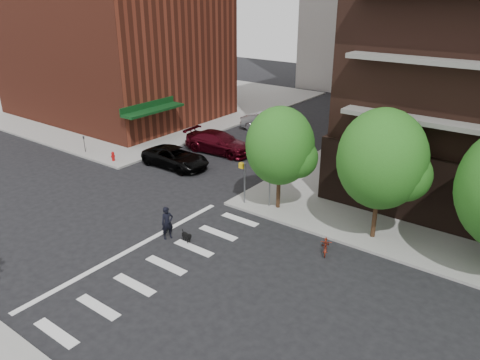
{
  "coord_description": "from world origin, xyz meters",
  "views": [
    {
      "loc": [
        17.49,
        -13.34,
        12.54
      ],
      "look_at": [
        3.0,
        6.0,
        2.5
      ],
      "focal_mm": 35.0,
      "sensor_mm": 36.0,
      "label": 1
    }
  ],
  "objects_px": {
    "parked_car_black": "(176,157)",
    "parked_car_silver": "(268,123)",
    "parked_car_maroon": "(219,142)",
    "dog_walker": "(167,223)",
    "scooter": "(326,245)",
    "fire_hydrant": "(113,156)"
  },
  "relations": [
    {
      "from": "scooter",
      "to": "dog_walker",
      "type": "relative_size",
      "value": 0.86
    },
    {
      "from": "parked_car_maroon",
      "to": "parked_car_black",
      "type": "bearing_deg",
      "value": 169.66
    },
    {
      "from": "parked_car_maroon",
      "to": "dog_walker",
      "type": "height_order",
      "value": "dog_walker"
    },
    {
      "from": "fire_hydrant",
      "to": "parked_car_black",
      "type": "height_order",
      "value": "parked_car_black"
    },
    {
      "from": "parked_car_silver",
      "to": "scooter",
      "type": "relative_size",
      "value": 3.3
    },
    {
      "from": "fire_hydrant",
      "to": "scooter",
      "type": "bearing_deg",
      "value": -6.0
    },
    {
      "from": "dog_walker",
      "to": "scooter",
      "type": "bearing_deg",
      "value": -40.39
    },
    {
      "from": "parked_car_silver",
      "to": "dog_walker",
      "type": "height_order",
      "value": "dog_walker"
    },
    {
      "from": "parked_car_maroon",
      "to": "parked_car_silver",
      "type": "xyz_separation_m",
      "value": [
        0.0,
        7.18,
        0.0
      ]
    },
    {
      "from": "parked_car_black",
      "to": "parked_car_silver",
      "type": "height_order",
      "value": "parked_car_silver"
    },
    {
      "from": "scooter",
      "to": "parked_car_black",
      "type": "bearing_deg",
      "value": 139.07
    },
    {
      "from": "parked_car_black",
      "to": "parked_car_maroon",
      "type": "xyz_separation_m",
      "value": [
        0.52,
        4.48,
        0.1
      ]
    },
    {
      "from": "parked_car_black",
      "to": "parked_car_silver",
      "type": "xyz_separation_m",
      "value": [
        0.52,
        11.66,
        0.11
      ]
    },
    {
      "from": "parked_car_black",
      "to": "parked_car_maroon",
      "type": "bearing_deg",
      "value": -6.61
    },
    {
      "from": "fire_hydrant",
      "to": "parked_car_silver",
      "type": "bearing_deg",
      "value": 70.19
    },
    {
      "from": "parked_car_black",
      "to": "dog_walker",
      "type": "bearing_deg",
      "value": -138.17
    },
    {
      "from": "parked_car_maroon",
      "to": "dog_walker",
      "type": "distance_m",
      "value": 14.19
    },
    {
      "from": "dog_walker",
      "to": "parked_car_black",
      "type": "bearing_deg",
      "value": 64.27
    },
    {
      "from": "parked_car_silver",
      "to": "scooter",
      "type": "height_order",
      "value": "parked_car_silver"
    },
    {
      "from": "parked_car_maroon",
      "to": "dog_walker",
      "type": "xyz_separation_m",
      "value": [
        6.69,
        -12.52,
        0.06
      ]
    },
    {
      "from": "parked_car_silver",
      "to": "dog_walker",
      "type": "distance_m",
      "value": 20.81
    },
    {
      "from": "fire_hydrant",
      "to": "dog_walker",
      "type": "xyz_separation_m",
      "value": [
        11.69,
        -5.82,
        0.36
      ]
    }
  ]
}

